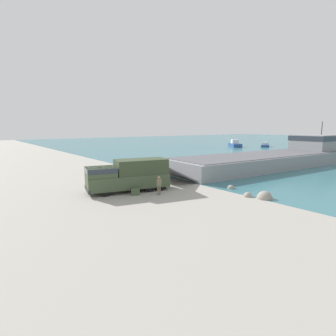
{
  "coord_description": "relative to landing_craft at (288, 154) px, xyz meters",
  "views": [
    {
      "loc": [
        24.29,
        -14.25,
        6.17
      ],
      "look_at": [
        2.29,
        3.07,
        1.77
      ],
      "focal_mm": 28.0,
      "sensor_mm": 36.0,
      "label": 1
    }
  ],
  "objects": [
    {
      "name": "ground_plane",
      "position": [
        -2.52,
        -28.47,
        -1.67
      ],
      "size": [
        240.0,
        240.0,
        0.0
      ],
      "primitive_type": "plane",
      "color": "#9E998E"
    },
    {
      "name": "cargo_crate",
      "position": [
        1.51,
        -30.6,
        -1.35
      ],
      "size": [
        0.95,
        0.99,
        0.65
      ],
      "primitive_type": "cube",
      "rotation": [
        0.0,
        0.0,
        -0.52
      ],
      "color": "#3D4C33",
      "rests_on": "ground_plane"
    },
    {
      "name": "soldier_on_ramp",
      "position": [
        2.93,
        -28.94,
        -0.66
      ],
      "size": [
        0.37,
        0.49,
        1.75
      ],
      "rotation": [
        0.0,
        0.0,
        5.95
      ],
      "color": "#6B664C",
      "rests_on": "ground_plane"
    },
    {
      "name": "moored_boat_c",
      "position": [
        -24.12,
        32.36,
        -1.18
      ],
      "size": [
        4.93,
        5.98,
        1.49
      ],
      "rotation": [
        0.0,
        0.0,
        0.56
      ],
      "color": "navy",
      "rests_on": "ground_plane"
    },
    {
      "name": "landing_craft",
      "position": [
        0.0,
        0.0,
        0.0
      ],
      "size": [
        12.41,
        42.54,
        7.14
      ],
      "rotation": [
        0.0,
        0.0,
        -0.1
      ],
      "color": "gray",
      "rests_on": "ground_plane"
    },
    {
      "name": "shoreline_rock_a",
      "position": [
        -9.57,
        -21.79,
        -1.67
      ],
      "size": [
        1.04,
        1.04,
        1.04
      ],
      "primitive_type": "sphere",
      "color": "gray",
      "rests_on": "ground_plane"
    },
    {
      "name": "shoreline_rock_b",
      "position": [
        5.38,
        -21.68,
        -1.67
      ],
      "size": [
        0.72,
        0.72,
        0.72
      ],
      "primitive_type": "sphere",
      "color": "gray",
      "rests_on": "ground_plane"
    },
    {
      "name": "shoreline_rock_c",
      "position": [
        9.61,
        -22.44,
        -1.67
      ],
      "size": [
        1.34,
        1.34,
        1.34
      ],
      "primitive_type": "sphere",
      "color": "gray",
      "rests_on": "ground_plane"
    },
    {
      "name": "shoreline_rock_d",
      "position": [
        8.3,
        -23.02,
        -1.67
      ],
      "size": [
        0.79,
        0.79,
        0.79
      ],
      "primitive_type": "sphere",
      "color": "gray",
      "rests_on": "ground_plane"
    },
    {
      "name": "moored_boat_b",
      "position": [
        -29.94,
        24.75,
        -0.93
      ],
      "size": [
        6.97,
        6.13,
        2.25
      ],
      "rotation": [
        0.0,
        0.0,
        4.08
      ],
      "color": "navy",
      "rests_on": "ground_plane"
    },
    {
      "name": "military_truck",
      "position": [
        -0.12,
        -30.33,
        -0.09
      ],
      "size": [
        4.46,
        8.22,
        3.06
      ],
      "rotation": [
        0.0,
        0.0,
        -1.82
      ],
      "color": "#3D4C33",
      "rests_on": "ground_plane"
    }
  ]
}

